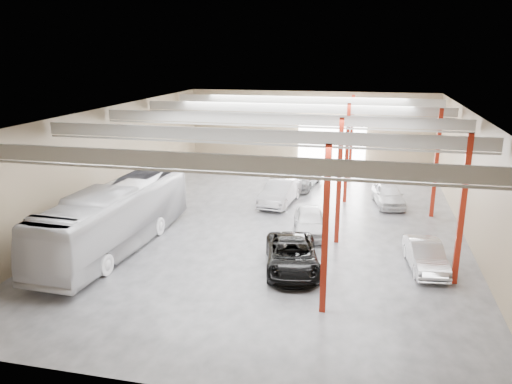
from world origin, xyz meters
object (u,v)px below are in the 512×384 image
at_px(car_row_a, 310,221).
at_px(car_right_far, 388,195).
at_px(car_row_c, 302,176).
at_px(coach_bus, 116,218).
at_px(black_sedan, 292,255).
at_px(car_right_near, 425,256).
at_px(car_row_b, 280,192).

distance_m(car_row_a, car_right_far, 8.30).
bearing_deg(car_row_c, car_right_far, -23.02).
height_order(coach_bus, black_sedan, coach_bus).
bearing_deg(coach_bus, black_sedan, -1.71).
bearing_deg(car_row_c, car_right_near, -53.39).
bearing_deg(car_row_a, car_row_c, 90.37).
height_order(black_sedan, car_row_a, car_row_a).
bearing_deg(car_row_c, car_row_a, -72.39).
relative_size(coach_bus, black_sedan, 2.29).
xyz_separation_m(car_row_c, car_right_near, (8.10, -14.40, -0.13)).
bearing_deg(car_right_near, car_right_far, 90.98).
bearing_deg(black_sedan, car_right_near, 1.43).
distance_m(car_row_a, car_row_c, 10.92).
xyz_separation_m(coach_bus, car_row_a, (9.97, 4.51, -0.97)).
bearing_deg(car_row_a, car_right_near, -40.84).
relative_size(black_sedan, car_row_c, 0.94).
height_order(car_row_a, car_row_c, car_row_c).
relative_size(black_sedan, car_right_far, 1.22).
height_order(car_row_a, car_right_near, car_row_a).
height_order(coach_bus, car_right_near, coach_bus).
xyz_separation_m(coach_bus, car_row_c, (8.01, 15.25, -0.90)).
distance_m(car_row_c, car_right_near, 16.53).
bearing_deg(black_sedan, car_row_a, 75.30).
relative_size(coach_bus, car_right_near, 2.90).
distance_m(black_sedan, car_right_far, 13.03).
bearing_deg(car_row_b, black_sedan, -69.69).
height_order(car_row_c, car_right_far, car_row_c).
bearing_deg(car_row_b, car_right_far, 17.37).
bearing_deg(car_right_far, black_sedan, -122.01).
bearing_deg(coach_bus, car_right_far, 40.35).
distance_m(coach_bus, car_row_c, 17.25).
bearing_deg(car_right_near, car_row_b, 126.89).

